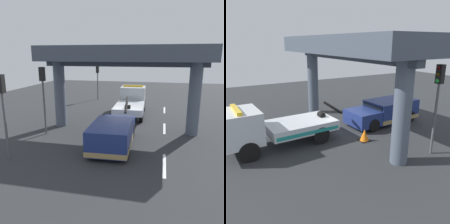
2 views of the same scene
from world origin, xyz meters
The scene contains 11 objects.
ground_plane centered at (0.00, 0.00, -0.05)m, with size 60.00×40.00×0.10m, color #2D3033.
lane_stripe_west centered at (-6.00, -3.00, 0.00)m, with size 2.60×0.16×0.01m, color silver.
lane_stripe_mid centered at (0.00, -3.00, 0.00)m, with size 2.60×0.16×0.01m, color silver.
lane_stripe_east centered at (6.00, -3.00, 0.00)m, with size 2.60×0.16×0.01m, color silver.
tow_truck_white centered at (4.07, 0.03, 1.20)m, with size 7.29×2.62×2.46m.
towed_van_green centered at (-4.22, 0.00, 0.78)m, with size 5.28×2.39×1.58m.
overpass_structure centered at (-0.88, 0.00, 4.99)m, with size 3.60×11.60×5.90m.
traffic_light_near centered at (-6.98, 4.97, 3.20)m, with size 0.39×0.32×4.39m.
traffic_light_far centered at (-2.98, 4.97, 3.30)m, with size 0.39×0.32×4.54m.
traffic_light_mid centered at (10.02, 4.97, 3.01)m, with size 0.39×0.32×4.12m.
traffic_cone_orange centered at (-0.99, 1.95, 0.34)m, with size 0.59×0.59×0.71m.
Camera 1 is at (-16.72, -2.72, 5.30)m, focal length 36.93 mm.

